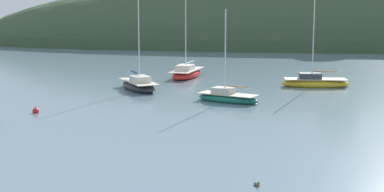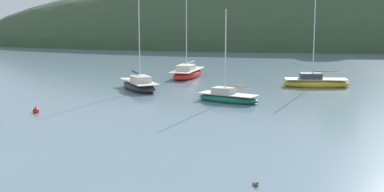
% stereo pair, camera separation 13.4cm
% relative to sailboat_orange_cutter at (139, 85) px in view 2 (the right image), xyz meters
% --- Properties ---
extents(far_shoreline_hill, '(150.00, 36.00, 29.73)m').
position_rel_sailboat_orange_cutter_xyz_m(far_shoreline_hill, '(30.96, 57.68, -0.25)').
color(far_shoreline_hill, '#384C33').
rests_on(far_shoreline_hill, ground).
extents(sailboat_orange_cutter, '(4.84, 6.27, 8.40)m').
position_rel_sailboat_orange_cutter_xyz_m(sailboat_orange_cutter, '(0.00, 0.00, 0.00)').
color(sailboat_orange_cutter, '#232328').
rests_on(sailboat_orange_cutter, ground).
extents(sailboat_blue_center, '(6.02, 2.19, 8.71)m').
position_rel_sailboat_orange_cutter_xyz_m(sailboat_blue_center, '(15.36, 3.43, -0.00)').
color(sailboat_blue_center, gold).
rests_on(sailboat_blue_center, ground).
extents(sailboat_black_sloop, '(3.39, 6.89, 9.30)m').
position_rel_sailboat_orange_cutter_xyz_m(sailboat_black_sloop, '(3.17, 8.74, 0.02)').
color(sailboat_black_sloop, red).
rests_on(sailboat_black_sloop, ground).
extents(sailboat_red_portside, '(5.20, 3.65, 7.11)m').
position_rel_sailboat_orange_cutter_xyz_m(sailboat_red_portside, '(7.89, -5.32, -0.05)').
color(sailboat_red_portside, '#196B56').
rests_on(sailboat_red_portside, ground).
extents(mooring_buoy_outer, '(0.44, 0.44, 0.54)m').
position_rel_sailboat_orange_cutter_xyz_m(mooring_buoy_outer, '(-4.78, -11.15, -0.26)').
color(mooring_buoy_outer, red).
rests_on(mooring_buoy_outer, ground).
extents(duck_trailing, '(0.32, 0.40, 0.24)m').
position_rel_sailboat_orange_cutter_xyz_m(duck_trailing, '(9.88, -24.98, -0.33)').
color(duck_trailing, brown).
rests_on(duck_trailing, ground).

